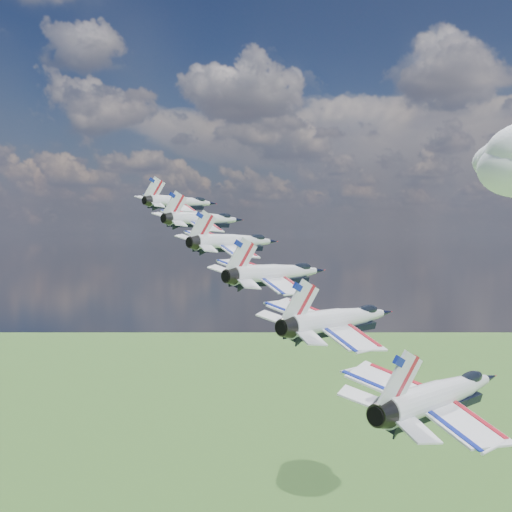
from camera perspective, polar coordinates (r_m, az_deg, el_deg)
The scene contains 7 objects.
cloud_far at distance 278.37m, azimuth 21.43°, elevation 7.75°, with size 56.72×44.57×22.28m, color white.
jet_0 at distance 93.15m, azimuth -6.57°, elevation 4.78°, with size 9.09×13.45×4.02m, color silver, non-canonical shape.
jet_1 at distance 81.40m, azimuth -4.50°, elevation 3.28°, with size 9.09×13.45×4.02m, color white, non-canonical shape.
jet_2 at distance 69.87m, azimuth -1.74°, elevation 1.27°, with size 9.09×13.45×4.02m, color white, non-canonical shape.
jet_3 at distance 58.67m, azimuth 2.07°, elevation -1.52°, with size 9.09×13.45×4.02m, color white, non-canonical shape.
jet_4 at distance 48.07m, azimuth 7.65°, elevation -5.57°, with size 9.09×13.45×4.02m, color silver, non-canonical shape.
jet_5 at distance 38.53m, azimuth 16.34°, elevation -11.63°, with size 9.09×13.45×4.02m, color silver, non-canonical shape.
Camera 1 is at (57.12, -67.32, 153.17)m, focal length 45.00 mm.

